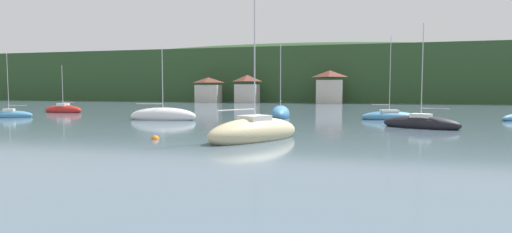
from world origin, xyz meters
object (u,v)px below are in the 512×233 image
sailboat_mid_5 (255,132)px  mooring_buoy_mid (155,139)px  shore_building_central (330,87)px  sailboat_far_8 (63,110)px  sailboat_far_1 (280,114)px  sailboat_far_7 (163,116)px  sailboat_far_3 (389,117)px  sailboat_far_0 (9,115)px  shore_building_west (208,90)px  sailboat_far_2 (421,124)px  shore_building_westcentral (247,89)px

sailboat_mid_5 → mooring_buoy_mid: 7.23m
shore_building_central → sailboat_far_8: 61.50m
sailboat_far_1 → sailboat_far_7: size_ratio=1.10×
sailboat_far_3 → sailboat_mid_5: bearing=-128.8°
sailboat_far_7 → sailboat_far_3: bearing=9.7°
sailboat_far_0 → sailboat_far_3: (46.53, 8.54, 0.03)m
shore_building_central → mooring_buoy_mid: bearing=-95.5°
sailboat_mid_5 → mooring_buoy_mid: (-7.07, -1.45, -0.54)m
shore_building_west → sailboat_far_0: (-4.04, -59.42, -2.92)m
shore_building_central → sailboat_far_2: size_ratio=0.81×
sailboat_far_3 → sailboat_far_7: sailboat_far_3 is taller
sailboat_far_0 → sailboat_mid_5: 38.34m
shore_building_westcentral → sailboat_far_8: 51.65m
sailboat_far_3 → sailboat_mid_5: size_ratio=0.92×
sailboat_far_1 → sailboat_far_0: bearing=-82.9°
shore_building_west → sailboat_far_1: bearing=-59.8°
sailboat_far_1 → sailboat_far_2: bearing=47.1°
sailboat_far_0 → sailboat_far_2: (48.63, -1.46, 0.08)m
sailboat_mid_5 → sailboat_far_7: sailboat_mid_5 is taller
shore_building_central → sailboat_far_1: size_ratio=0.83×
sailboat_far_2 → sailboat_far_7: bearing=20.1°
sailboat_far_0 → sailboat_far_3: 47.30m
shore_building_central → sailboat_far_3: sailboat_far_3 is taller
sailboat_far_8 → mooring_buoy_mid: size_ratio=13.20×
shore_building_central → sailboat_far_2: sailboat_far_2 is taller
sailboat_far_3 → sailboat_mid_5: 24.77m
mooring_buoy_mid → shore_building_central: bearing=84.5°
sailboat_far_1 → sailboat_far_3: (13.26, -0.60, -0.12)m
sailboat_far_3 → sailboat_far_1: bearing=164.3°
sailboat_far_1 → sailboat_far_7: 14.75m
shore_building_west → sailboat_far_3: sailboat_far_3 is taller
sailboat_far_3 → sailboat_far_7: (-25.78, -7.20, 0.11)m
sailboat_far_3 → sailboat_far_8: bearing=164.3°
sailboat_far_7 → sailboat_mid_5: bearing=-51.0°
sailboat_mid_5 → sailboat_far_8: (-36.70, 24.50, -0.13)m
shore_building_central → shore_building_west: bearing=-179.3°
mooring_buoy_mid → sailboat_far_7: bearing=115.7°
shore_building_west → sailboat_far_1: (29.22, -50.29, -2.77)m
sailboat_far_1 → sailboat_far_8: 34.22m
shore_building_west → sailboat_far_7: (16.71, -58.08, -2.78)m
mooring_buoy_mid → sailboat_far_1: bearing=79.4°
sailboat_far_2 → shore_building_west: bearing=-28.0°
shore_building_central → sailboat_far_2: bearing=-78.3°
mooring_buoy_mid → sailboat_far_3: bearing=53.1°
sailboat_mid_5 → sailboat_far_2: bearing=-16.4°
shore_building_west → mooring_buoy_mid: (24.67, -74.65, -3.25)m
shore_building_westcentral → sailboat_far_0: bearing=-103.8°
sailboat_far_7 → mooring_buoy_mid: 18.39m
sailboat_far_1 → mooring_buoy_mid: (-4.56, -24.37, -0.48)m
shore_building_central → sailboat_far_0: (-35.99, -59.79, -3.66)m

